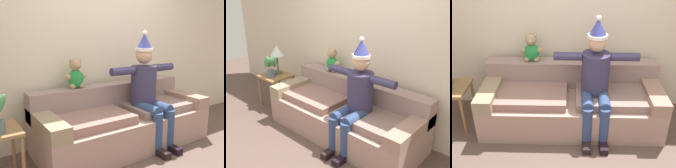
{
  "view_description": "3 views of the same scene",
  "coord_description": "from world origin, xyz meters",
  "views": [
    {
      "loc": [
        -1.85,
        -1.54,
        1.46
      ],
      "look_at": [
        -0.22,
        0.93,
        0.86
      ],
      "focal_mm": 40.0,
      "sensor_mm": 36.0,
      "label": 1
    },
    {
      "loc": [
        2.19,
        -1.55,
        2.13
      ],
      "look_at": [
        -0.01,
        0.86,
        0.83
      ],
      "focal_mm": 42.15,
      "sensor_mm": 36.0,
      "label": 2
    },
    {
      "loc": [
        -0.01,
        -2.08,
        2.34
      ],
      "look_at": [
        -0.09,
        0.81,
        0.7
      ],
      "focal_mm": 44.5,
      "sensor_mm": 36.0,
      "label": 3
    }
  ],
  "objects": [
    {
      "name": "person_seated",
      "position": [
        0.29,
        0.86,
        0.76
      ],
      "size": [
        1.02,
        0.77,
        1.5
      ],
      "color": "#342F4E",
      "rests_on": "ground_plane"
    },
    {
      "name": "teddy_bear",
      "position": [
        -0.53,
        1.3,
        0.95
      ],
      "size": [
        0.29,
        0.17,
        0.38
      ],
      "color": "#23883D",
      "rests_on": "couch"
    },
    {
      "name": "couch",
      "position": [
        0.0,
        1.02,
        0.31
      ],
      "size": [
        2.3,
        0.9,
        0.78
      ],
      "color": "#A27E73",
      "rests_on": "ground_plane"
    },
    {
      "name": "back_wall",
      "position": [
        0.0,
        1.55,
        1.35
      ],
      "size": [
        7.0,
        0.1,
        2.7
      ],
      "primitive_type": "cube",
      "color": "beige",
      "rests_on": "ground_plane"
    }
  ]
}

